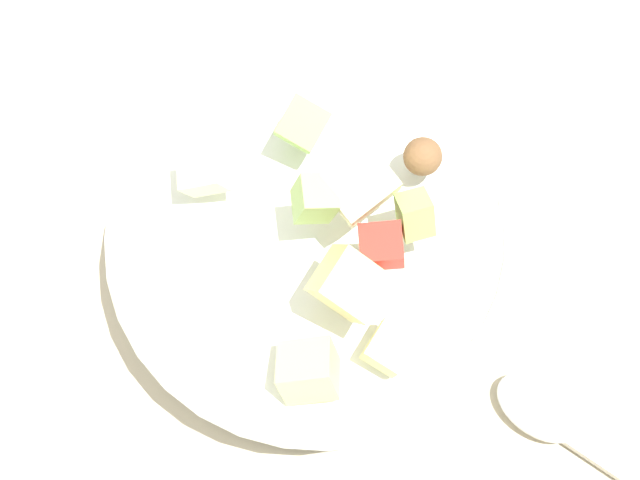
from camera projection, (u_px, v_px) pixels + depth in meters
ground_plane at (352, 286)px, 0.62m from camera, size 2.40×2.40×0.00m
placemat at (352, 284)px, 0.62m from camera, size 0.42×0.36×0.01m
salad_bowl at (321, 245)px, 0.58m from camera, size 0.26×0.26×0.13m
serving_spoon at (588, 441)px, 0.58m from camera, size 0.18×0.12×0.01m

